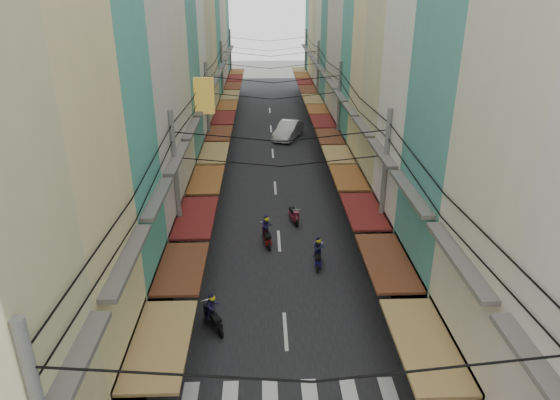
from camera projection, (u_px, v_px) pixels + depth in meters
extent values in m
plane|color=slate|center=(283.00, 303.00, 22.56)|extent=(160.00, 160.00, 0.00)
cube|color=black|center=(273.00, 161.00, 40.93)|extent=(10.00, 80.00, 0.02)
cube|color=slate|center=(194.00, 162.00, 40.71)|extent=(3.00, 80.00, 0.06)
cube|color=slate|center=(352.00, 160.00, 41.13)|extent=(3.00, 80.00, 0.06)
cube|color=#595651|center=(70.00, 378.00, 9.96)|extent=(0.50, 4.24, 0.15)
cube|color=black|center=(117.00, 379.00, 16.00)|extent=(1.20, 4.52, 3.20)
cube|color=olive|center=(160.00, 343.00, 15.49)|extent=(1.80, 4.33, 0.12)
cube|color=#595651|center=(128.00, 259.00, 14.29)|extent=(0.50, 4.23, 0.15)
cube|color=teal|center=(51.00, 101.00, 16.89)|extent=(6.00, 4.30, 19.25)
cube|color=black|center=(147.00, 298.00, 20.13)|extent=(1.20, 4.13, 3.20)
cube|color=brown|center=(182.00, 268.00, 19.63)|extent=(1.80, 3.96, 0.12)
cube|color=#595651|center=(158.00, 198.00, 18.42)|extent=(0.50, 3.87, 0.15)
cube|color=beige|center=(91.00, 57.00, 20.89)|extent=(6.00, 5.14, 20.93)
cube|color=black|center=(167.00, 243.00, 24.46)|extent=(1.20, 4.94, 3.20)
cube|color=maroon|center=(196.00, 217.00, 23.96)|extent=(1.80, 4.73, 0.12)
cube|color=#595651|center=(177.00, 158.00, 22.76)|extent=(0.50, 4.63, 0.15)
cube|color=beige|center=(126.00, 79.00, 26.21)|extent=(6.00, 4.95, 17.43)
cube|color=black|center=(182.00, 202.00, 29.10)|extent=(1.20, 4.75, 3.20)
cube|color=brown|center=(206.00, 179.00, 28.60)|extent=(1.80, 4.56, 0.12)
cube|color=#595651|center=(191.00, 129.00, 27.39)|extent=(0.50, 4.46, 0.15)
cube|color=teal|center=(147.00, 74.00, 31.00)|extent=(6.00, 4.99, 16.32)
cube|color=black|center=(193.00, 173.00, 33.67)|extent=(1.20, 4.80, 3.20)
cube|color=olive|center=(214.00, 153.00, 33.16)|extent=(1.80, 4.60, 0.12)
cube|color=#595651|center=(201.00, 108.00, 31.96)|extent=(0.50, 4.50, 0.15)
cube|color=silver|center=(157.00, 14.00, 34.13)|extent=(6.00, 4.65, 22.87)
cube|color=black|center=(201.00, 151.00, 38.09)|extent=(1.20, 4.46, 3.20)
cube|color=brown|center=(219.00, 133.00, 37.59)|extent=(1.80, 4.27, 0.12)
cube|color=#595651|center=(209.00, 93.00, 36.38)|extent=(0.50, 4.18, 0.15)
cube|color=#C3BD89|center=(170.00, 27.00, 38.97)|extent=(6.00, 4.89, 20.58)
cube|color=black|center=(207.00, 134.00, 42.47)|extent=(1.20, 4.70, 3.20)
cube|color=maroon|center=(224.00, 118.00, 41.97)|extent=(1.80, 4.50, 0.12)
cube|color=#595651|center=(214.00, 82.00, 40.76)|extent=(0.50, 4.40, 0.15)
cube|color=#DAC788|center=(180.00, 36.00, 43.71)|extent=(6.00, 4.52, 18.44)
cube|color=black|center=(212.00, 121.00, 46.79)|extent=(1.20, 4.34, 3.20)
cube|color=brown|center=(227.00, 106.00, 46.29)|extent=(1.80, 4.16, 0.12)
cube|color=#595651|center=(219.00, 73.00, 45.09)|extent=(0.50, 4.07, 0.15)
cube|color=teal|center=(186.00, 19.00, 47.74)|extent=(6.00, 5.20, 20.63)
cube|color=black|center=(216.00, 109.00, 51.25)|extent=(1.20, 4.99, 3.20)
cube|color=olive|center=(230.00, 95.00, 50.75)|extent=(1.80, 4.78, 0.12)
cube|color=#595651|center=(222.00, 65.00, 49.55)|extent=(0.50, 4.68, 0.15)
cube|color=beige|center=(192.00, 0.00, 51.79)|extent=(6.00, 4.94, 23.70)
cube|color=black|center=(220.00, 99.00, 55.91)|extent=(1.20, 4.74, 3.20)
cube|color=brown|center=(233.00, 86.00, 55.40)|extent=(1.80, 4.55, 0.12)
cube|color=#595651|center=(226.00, 58.00, 54.20)|extent=(0.50, 4.45, 0.15)
cube|color=beige|center=(198.00, 11.00, 56.84)|extent=(6.00, 4.96, 21.12)
cube|color=black|center=(223.00, 90.00, 60.45)|extent=(1.20, 4.76, 3.20)
cube|color=maroon|center=(235.00, 78.00, 59.95)|extent=(1.80, 4.56, 0.12)
cube|color=#595651|center=(228.00, 53.00, 58.74)|extent=(0.50, 4.46, 0.15)
cube|color=teal|center=(203.00, 15.00, 61.67)|extent=(6.00, 5.04, 19.90)
cube|color=black|center=(226.00, 83.00, 65.04)|extent=(1.20, 4.84, 3.20)
cube|color=brown|center=(237.00, 72.00, 64.54)|extent=(1.80, 4.64, 0.12)
cube|color=#595651|center=(231.00, 48.00, 63.33)|extent=(0.50, 4.54, 0.15)
cube|color=brown|center=(204.00, 96.00, 30.68)|extent=(1.20, 0.40, 2.20)
cube|color=#595651|center=(547.00, 381.00, 9.88)|extent=(0.50, 4.25, 0.15)
cube|color=black|center=(465.00, 377.00, 16.10)|extent=(1.20, 4.78, 3.20)
cube|color=olive|center=(424.00, 343.00, 15.50)|extent=(1.80, 4.58, 0.12)
cube|color=#595651|center=(458.00, 258.00, 14.33)|extent=(0.50, 4.48, 0.15)
cube|color=teal|center=(502.00, 153.00, 18.42)|extent=(6.00, 5.03, 15.08)
cube|color=black|center=(420.00, 290.00, 20.69)|extent=(1.20, 4.83, 3.20)
cube|color=brown|center=(387.00, 261.00, 20.09)|extent=(1.80, 4.63, 0.12)
cube|color=#595651|center=(410.00, 192.00, 18.93)|extent=(0.50, 4.53, 0.15)
cube|color=silver|center=(465.00, 46.00, 21.64)|extent=(6.00, 4.79, 21.66)
cube|color=black|center=(391.00, 236.00, 25.20)|extent=(1.20, 4.60, 3.20)
cube|color=maroon|center=(364.00, 211.00, 24.60)|extent=(1.80, 4.41, 0.12)
cube|color=#595651|center=(382.00, 153.00, 23.44)|extent=(0.50, 4.31, 0.15)
cube|color=#C3BD89|center=(430.00, 45.00, 26.10)|extent=(6.00, 4.52, 20.74)
cube|color=black|center=(372.00, 199.00, 29.48)|extent=(1.20, 4.34, 3.20)
cube|color=brown|center=(348.00, 178.00, 28.88)|extent=(1.80, 4.16, 0.12)
cube|color=#595651|center=(363.00, 127.00, 27.71)|extent=(0.50, 4.07, 0.15)
cube|color=#DAC788|center=(402.00, 92.00, 31.37)|extent=(6.00, 4.12, 14.13)
cube|color=black|center=(359.00, 174.00, 33.45)|extent=(1.20, 3.96, 3.20)
cube|color=olive|center=(338.00, 154.00, 32.85)|extent=(1.80, 3.79, 0.12)
cube|color=#595651|center=(350.00, 109.00, 31.68)|extent=(0.50, 3.71, 0.15)
cube|color=teal|center=(389.00, 55.00, 34.59)|extent=(6.00, 4.40, 17.68)
cube|color=black|center=(349.00, 154.00, 37.36)|extent=(1.20, 4.23, 3.20)
cube|color=brown|center=(330.00, 137.00, 36.76)|extent=(1.80, 4.05, 0.12)
cube|color=#595651|center=(340.00, 96.00, 35.60)|extent=(0.50, 3.96, 0.15)
cube|color=beige|center=(378.00, 14.00, 37.77)|extent=(6.00, 4.64, 22.59)
cube|color=black|center=(340.00, 138.00, 41.52)|extent=(1.20, 4.45, 3.20)
cube|color=maroon|center=(323.00, 121.00, 40.91)|extent=(1.80, 4.26, 0.12)
cube|color=#595651|center=(332.00, 84.00, 39.75)|extent=(0.50, 4.17, 0.15)
cube|color=beige|center=(366.00, 19.00, 42.00)|extent=(6.00, 4.00, 21.25)
cube|color=black|center=(333.00, 124.00, 45.48)|extent=(1.20, 3.84, 3.20)
cube|color=brown|center=(317.00, 109.00, 44.88)|extent=(1.80, 3.68, 0.12)
cube|color=#595651|center=(326.00, 75.00, 43.72)|extent=(0.50, 3.60, 0.15)
cube|color=teal|center=(357.00, 10.00, 45.92)|extent=(6.00, 5.01, 22.33)
cube|color=black|center=(327.00, 113.00, 49.62)|extent=(1.20, 4.81, 3.20)
cube|color=olive|center=(312.00, 99.00, 49.02)|extent=(1.80, 4.61, 0.12)
cube|color=#595651|center=(320.00, 68.00, 47.85)|extent=(0.50, 4.51, 0.15)
cube|color=silver|center=(347.00, 22.00, 51.03)|extent=(6.00, 5.00, 19.71)
cube|color=black|center=(321.00, 102.00, 54.21)|extent=(1.20, 4.80, 3.20)
cube|color=brown|center=(308.00, 89.00, 53.61)|extent=(1.80, 4.60, 0.12)
cube|color=#595651|center=(315.00, 61.00, 52.45)|extent=(0.50, 4.50, 0.15)
cube|color=#C3BD89|center=(340.00, 32.00, 55.87)|extent=(6.00, 4.32, 16.86)
cube|color=black|center=(317.00, 94.00, 58.49)|extent=(1.20, 4.15, 3.20)
cube|color=maroon|center=(305.00, 82.00, 57.89)|extent=(1.80, 3.97, 0.12)
cube|color=#595651|center=(311.00, 55.00, 56.73)|extent=(0.50, 3.89, 0.15)
cube|color=#DAC788|center=(335.00, 16.00, 59.23)|extent=(6.00, 4.33, 19.96)
cube|color=black|center=(313.00, 87.00, 62.46)|extent=(1.20, 4.16, 3.20)
cube|color=brown|center=(302.00, 76.00, 61.86)|extent=(1.80, 3.99, 0.12)
cube|color=#595651|center=(307.00, 51.00, 60.70)|extent=(0.50, 3.90, 0.15)
cube|color=teal|center=(330.00, 37.00, 64.57)|extent=(6.00, 4.88, 14.34)
cube|color=black|center=(310.00, 80.00, 66.69)|extent=(1.20, 4.68, 3.20)
cube|color=olive|center=(299.00, 70.00, 66.09)|extent=(1.80, 4.49, 0.12)
cube|color=#595651|center=(304.00, 46.00, 64.93)|extent=(0.50, 4.39, 0.15)
cylinder|color=slate|center=(177.00, 196.00, 23.54)|extent=(0.26, 0.26, 8.20)
cylinder|color=slate|center=(383.00, 193.00, 23.86)|extent=(0.26, 0.26, 8.20)
cylinder|color=slate|center=(208.00, 118.00, 37.32)|extent=(0.26, 0.26, 8.20)
cylinder|color=slate|center=(338.00, 117.00, 37.63)|extent=(0.26, 0.26, 8.20)
cylinder|color=slate|center=(222.00, 83.00, 51.09)|extent=(0.26, 0.26, 8.20)
cylinder|color=slate|center=(318.00, 82.00, 51.41)|extent=(0.26, 0.26, 8.20)
cylinder|color=slate|center=(231.00, 62.00, 64.86)|extent=(0.26, 0.26, 8.20)
cylinder|color=slate|center=(306.00, 62.00, 65.18)|extent=(0.26, 0.26, 8.20)
imported|color=white|center=(288.00, 138.00, 46.99)|extent=(6.08, 4.00, 2.00)
imported|color=black|center=(408.00, 287.00, 23.74)|extent=(1.80, 1.15, 1.16)
cylinder|color=black|center=(215.00, 315.00, 21.33)|extent=(0.10, 0.50, 0.50)
cylinder|color=black|center=(212.00, 334.00, 20.18)|extent=(0.10, 0.50, 0.50)
cube|color=black|center=(214.00, 321.00, 20.70)|extent=(0.33, 1.11, 0.27)
cube|color=black|center=(213.00, 319.00, 20.36)|extent=(0.31, 0.53, 0.17)
cube|color=black|center=(214.00, 309.00, 21.10)|extent=(0.29, 0.27, 0.53)
imported|color=#1F1C43|center=(213.00, 319.00, 20.65)|extent=(0.51, 0.36, 1.27)
sphere|color=yellow|center=(212.00, 299.00, 20.27)|extent=(0.27, 0.27, 0.27)
cylinder|color=black|center=(317.00, 257.00, 25.98)|extent=(0.09, 0.48, 0.48)
cylinder|color=black|center=(319.00, 268.00, 24.88)|extent=(0.09, 0.48, 0.48)
cube|color=#14144C|center=(318.00, 260.00, 25.37)|extent=(0.31, 1.05, 0.26)
cube|color=black|center=(319.00, 257.00, 25.05)|extent=(0.29, 0.50, 0.16)
cube|color=#14144C|center=(317.00, 251.00, 25.75)|extent=(0.27, 0.26, 0.50)
imported|color=#1F1C43|center=(318.00, 258.00, 25.33)|extent=(0.48, 0.34, 1.21)
sphere|color=yellow|center=(319.00, 242.00, 24.97)|extent=(0.26, 0.26, 0.26)
cylinder|color=black|center=(267.00, 236.00, 28.11)|extent=(0.10, 0.52, 0.52)
cylinder|color=black|center=(267.00, 247.00, 26.92)|extent=(0.10, 0.52, 0.52)
cube|color=#650D0D|center=(267.00, 238.00, 27.45)|extent=(0.34, 1.15, 0.28)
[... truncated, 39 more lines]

